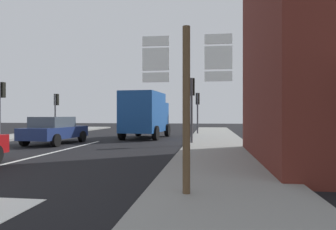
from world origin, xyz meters
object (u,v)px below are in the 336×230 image
at_px(sedan_far, 55,130).
at_px(traffic_light_far_right, 198,104).
at_px(traffic_light_near_left, 1,98).
at_px(traffic_light_near_right, 192,96).
at_px(route_sign_post, 186,97).
at_px(delivery_truck, 145,114).
at_px(traffic_light_far_left, 56,104).

height_order(sedan_far, traffic_light_far_right, traffic_light_far_right).
relative_size(traffic_light_near_left, traffic_light_near_right, 1.00).
bearing_deg(traffic_light_near_left, traffic_light_near_right, -2.04).
height_order(route_sign_post, traffic_light_near_right, traffic_light_near_right).
bearing_deg(traffic_light_near_left, route_sign_post, -42.67).
height_order(delivery_truck, traffic_light_near_right, traffic_light_near_right).
relative_size(route_sign_post, traffic_light_near_left, 0.92).
bearing_deg(traffic_light_far_right, sedan_far, -131.12).
distance_m(delivery_truck, route_sign_post, 15.00).
xyz_separation_m(traffic_light_near_left, traffic_light_far_left, (0.00, 6.41, -0.19)).
bearing_deg(delivery_truck, traffic_light_far_left, 161.29).
xyz_separation_m(delivery_truck, traffic_light_far_left, (-7.77, 2.63, 0.74)).
relative_size(delivery_truck, traffic_light_near_right, 1.48).
xyz_separation_m(sedan_far, traffic_light_far_left, (-3.76, 7.26, 1.63)).
bearing_deg(traffic_light_far_right, traffic_light_far_left, -174.00).
xyz_separation_m(sedan_far, traffic_light_far_right, (7.36, 8.43, 1.67)).
height_order(delivery_truck, traffic_light_far_left, traffic_light_far_left).
relative_size(sedan_far, traffic_light_near_right, 1.24).
height_order(route_sign_post, traffic_light_far_left, traffic_light_far_left).
relative_size(traffic_light_near_left, traffic_light_far_left, 1.08).
bearing_deg(delivery_truck, route_sign_post, -75.12).
height_order(traffic_light_near_left, traffic_light_far_left, traffic_light_near_left).
xyz_separation_m(traffic_light_near_right, traffic_light_far_right, (0.00, 7.98, -0.15)).
bearing_deg(sedan_far, route_sign_post, -51.45).
distance_m(traffic_light_near_left, traffic_light_far_right, 13.47).
xyz_separation_m(route_sign_post, traffic_light_near_left, (-11.62, 10.71, 0.67)).
bearing_deg(traffic_light_near_right, sedan_far, -176.48).
xyz_separation_m(sedan_far, delivery_truck, (4.01, 4.63, 0.89)).
bearing_deg(traffic_light_near_left, traffic_light_far_left, 90.00).
bearing_deg(sedan_far, traffic_light_near_left, 167.28).
distance_m(traffic_light_far_left, traffic_light_far_right, 11.19).
height_order(sedan_far, delivery_truck, delivery_truck).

